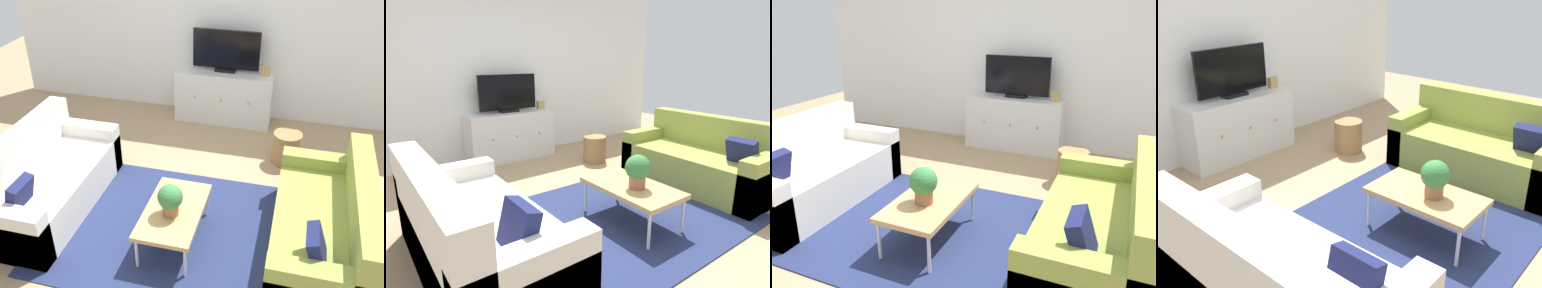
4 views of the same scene
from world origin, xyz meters
TOP-DOWN VIEW (x-y plane):
  - ground_plane at (0.00, 0.00)m, footprint 10.00×10.00m
  - wall_back at (0.00, 2.55)m, footprint 6.40×0.12m
  - area_rug at (0.00, -0.15)m, footprint 2.50×1.90m
  - couch_left_side at (-1.43, -0.10)m, footprint 0.83×1.75m
  - couch_right_side at (1.43, -0.10)m, footprint 0.83×1.75m
  - coffee_table at (0.03, -0.28)m, footprint 0.52×0.92m
  - potted_plant at (0.03, -0.35)m, footprint 0.23×0.23m
  - tv_console at (0.01, 2.27)m, footprint 1.33×0.47m
  - flat_screen_tv at (0.01, 2.29)m, footprint 0.90×0.16m
  - mantel_clock at (0.55, 2.27)m, footprint 0.11×0.07m
  - wicker_basket at (0.96, 1.38)m, footprint 0.34×0.34m

SIDE VIEW (x-z plane):
  - ground_plane at x=0.00m, z-range 0.00..0.00m
  - area_rug at x=0.00m, z-range 0.00..0.01m
  - wicker_basket at x=0.96m, z-range 0.00..0.39m
  - couch_left_side at x=-1.43m, z-range -0.13..0.70m
  - couch_right_side at x=1.43m, z-range -0.13..0.70m
  - coffee_table at x=0.03m, z-range 0.16..0.54m
  - tv_console at x=0.01m, z-range 0.00..0.73m
  - potted_plant at x=0.03m, z-range 0.40..0.71m
  - mantel_clock at x=0.55m, z-range 0.73..0.86m
  - flat_screen_tv at x=0.01m, z-range 0.73..1.29m
  - wall_back at x=0.00m, z-range 0.00..2.70m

